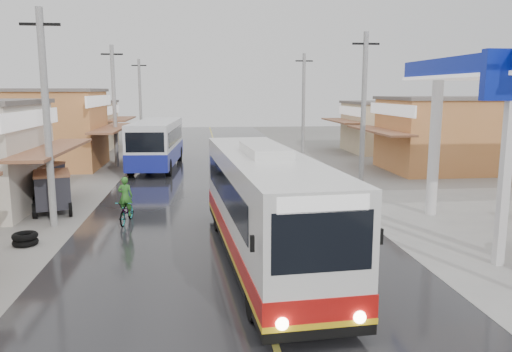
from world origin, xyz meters
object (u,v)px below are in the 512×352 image
at_px(coach_bus, 264,206).
at_px(cyclist, 126,208).
at_px(second_bus, 157,143).
at_px(tricycle_far, 41,180).
at_px(tyre_stack, 25,239).
at_px(tricycle_near, 52,190).

xyz_separation_m(coach_bus, cyclist, (-4.74, 4.82, -1.07)).
relative_size(second_bus, tricycle_far, 3.72).
bearing_deg(tricycle_far, coach_bus, -31.80).
xyz_separation_m(tricycle_far, tyre_stack, (1.47, -6.76, -0.79)).
relative_size(cyclist, tricycle_far, 0.73).
bearing_deg(cyclist, tricycle_near, 155.69).
bearing_deg(tricycle_near, coach_bus, -56.96).
bearing_deg(coach_bus, cyclist, 130.58).
bearing_deg(tricycle_far, cyclist, -31.07).
relative_size(tricycle_near, tyre_stack, 2.91).
distance_m(coach_bus, cyclist, 6.84).
distance_m(coach_bus, second_bus, 19.35).
bearing_deg(tricycle_far, tyre_stack, -64.77).
relative_size(coach_bus, tricycle_far, 4.44).
bearing_deg(coach_bus, tricycle_far, 131.25).
relative_size(cyclist, tricycle_near, 0.77).
xyz_separation_m(tricycle_near, tricycle_far, (-1.14, 2.28, 0.00)).
bearing_deg(coach_bus, tricycle_near, 135.70).
height_order(second_bus, tricycle_far, second_bus).
distance_m(cyclist, tricycle_near, 3.88).
xyz_separation_m(second_bus, tricycle_far, (-4.51, -9.67, -0.67)).
distance_m(cyclist, tyre_stack, 3.88).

